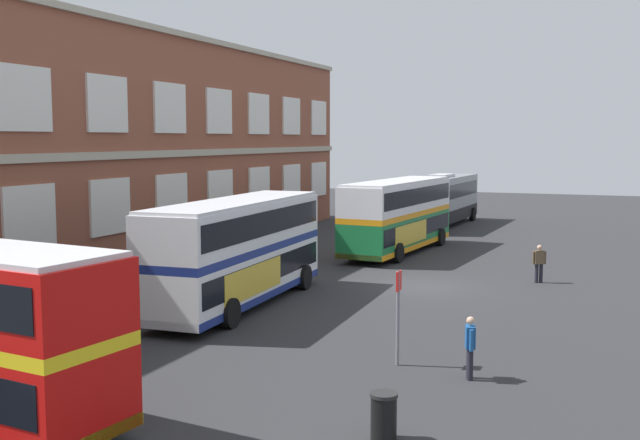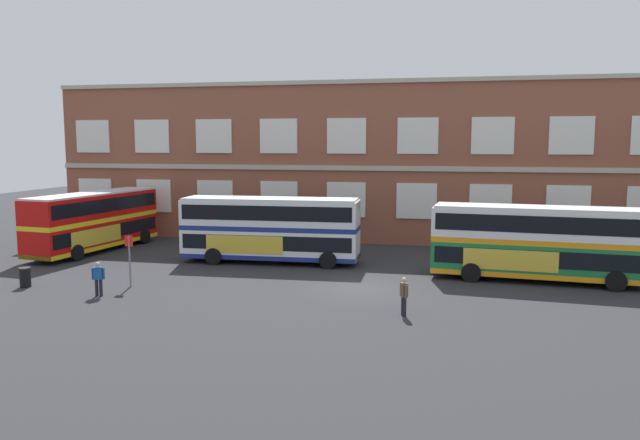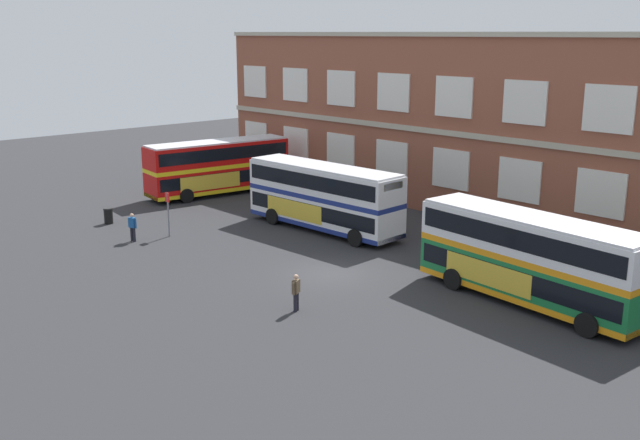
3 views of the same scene
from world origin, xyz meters
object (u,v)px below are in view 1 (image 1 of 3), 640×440
object	(u,v)px
double_decker_far	(398,215)
second_passenger	(539,262)
double_decker_middle	(238,250)
waiting_passenger	(470,345)
touring_coach	(441,200)
station_litter_bin	(384,416)
bus_stand_flag	(398,308)

from	to	relation	value
double_decker_far	second_passenger	xyz separation A→B (m)	(-6.41, -8.33, -1.22)
double_decker_middle	waiting_passenger	bearing A→B (deg)	-120.05
touring_coach	station_litter_bin	xyz separation A→B (m)	(-40.07, -7.87, -1.39)
double_decker_middle	touring_coach	xyz separation A→B (m)	(29.47, -1.18, -0.24)
waiting_passenger	bus_stand_flag	xyz separation A→B (m)	(0.51, 2.13, 0.70)
double_decker_middle	station_litter_bin	xyz separation A→B (m)	(-10.60, -9.05, -1.63)
station_litter_bin	second_passenger	bearing A→B (deg)	-3.39
double_decker_far	station_litter_bin	xyz separation A→B (m)	(-26.15, -7.17, -1.63)
double_decker_far	second_passenger	size ratio (longest dim) A/B	6.58
touring_coach	waiting_passenger	world-z (taller)	touring_coach
second_passenger	bus_stand_flag	xyz separation A→B (m)	(-14.40, 2.39, 0.70)
double_decker_middle	bus_stand_flag	xyz separation A→B (m)	(-5.26, -7.83, -0.51)
touring_coach	bus_stand_flag	xyz separation A→B (m)	(-34.73, -6.65, -0.27)
double_decker_middle	waiting_passenger	world-z (taller)	double_decker_middle
bus_stand_flag	second_passenger	bearing A→B (deg)	-9.40
double_decker_far	touring_coach	bearing A→B (deg)	2.89
double_decker_far	touring_coach	world-z (taller)	double_decker_far
double_decker_middle	second_passenger	bearing A→B (deg)	-48.18
double_decker_middle	touring_coach	distance (m)	29.50
waiting_passenger	second_passenger	world-z (taller)	same
second_passenger	station_litter_bin	size ratio (longest dim) A/B	1.65
bus_stand_flag	double_decker_far	bearing A→B (deg)	15.95
touring_coach	second_passenger	size ratio (longest dim) A/B	7.12
double_decker_far	waiting_passenger	world-z (taller)	double_decker_far
double_decker_middle	waiting_passenger	size ratio (longest dim) A/B	6.53
touring_coach	waiting_passenger	xyz separation A→B (m)	(-35.24, -8.78, -0.98)
double_decker_far	second_passenger	distance (m)	10.58
waiting_passenger	second_passenger	size ratio (longest dim) A/B	1.00
double_decker_far	touring_coach	xyz separation A→B (m)	(13.92, 0.70, -0.24)
double_decker_middle	double_decker_far	size ratio (longest dim) A/B	0.99
double_decker_far	touring_coach	size ratio (longest dim) A/B	0.92
touring_coach	double_decker_far	bearing A→B (deg)	-177.11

